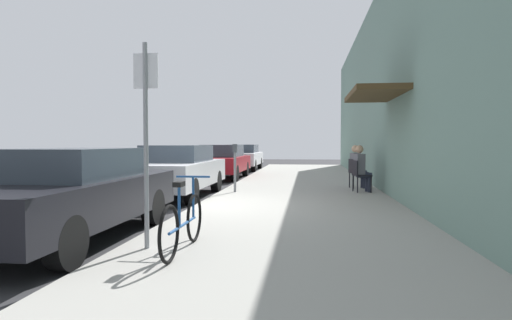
# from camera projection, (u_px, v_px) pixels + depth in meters

# --- Properties ---
(ground_plane) EXTENTS (60.00, 60.00, 0.00)m
(ground_plane) POSITION_uv_depth(u_px,v_px,m) (194.00, 211.00, 9.04)
(ground_plane) COLOR #2D2D30
(sidewalk_slab) EXTENTS (4.50, 32.00, 0.12)m
(sidewalk_slab) POSITION_uv_depth(u_px,v_px,m) (300.00, 198.00, 10.75)
(sidewalk_slab) COLOR #9E9B93
(sidewalk_slab) RESTS_ON ground_plane
(building_facade) EXTENTS (1.40, 32.00, 6.06)m
(building_facade) POSITION_uv_depth(u_px,v_px,m) (398.00, 80.00, 10.34)
(building_facade) COLOR gray
(building_facade) RESTS_ON ground_plane
(parked_car_0) EXTENTS (1.80, 4.40, 1.38)m
(parked_car_0) POSITION_uv_depth(u_px,v_px,m) (69.00, 193.00, 6.26)
(parked_car_0) COLOR black
(parked_car_0) RESTS_ON ground_plane
(parked_car_1) EXTENTS (1.80, 4.40, 1.41)m
(parked_car_1) POSITION_uv_depth(u_px,v_px,m) (177.00, 170.00, 11.44)
(parked_car_1) COLOR #B7B7BC
(parked_car_1) RESTS_ON ground_plane
(parked_car_2) EXTENTS (1.80, 4.40, 1.40)m
(parked_car_2) POSITION_uv_depth(u_px,v_px,m) (222.00, 161.00, 17.44)
(parked_car_2) COLOR maroon
(parked_car_2) RESTS_ON ground_plane
(parked_car_3) EXTENTS (1.80, 4.40, 1.40)m
(parked_car_3) POSITION_uv_depth(u_px,v_px,m) (243.00, 157.00, 23.02)
(parked_car_3) COLOR silver
(parked_car_3) RESTS_ON ground_plane
(parking_meter) EXTENTS (0.12, 0.10, 1.32)m
(parking_meter) POSITION_uv_depth(u_px,v_px,m) (235.00, 164.00, 11.54)
(parking_meter) COLOR slate
(parking_meter) RESTS_ON sidewalk_slab
(street_sign) EXTENTS (0.32, 0.06, 2.60)m
(street_sign) POSITION_uv_depth(u_px,v_px,m) (146.00, 129.00, 5.30)
(street_sign) COLOR gray
(street_sign) RESTS_ON sidewalk_slab
(bicycle_0) EXTENTS (0.46, 1.71, 0.90)m
(bicycle_0) POSITION_uv_depth(u_px,v_px,m) (183.00, 222.00, 5.18)
(bicycle_0) COLOR black
(bicycle_0) RESTS_ON sidewalk_slab
(cafe_chair_0) EXTENTS (0.52, 0.52, 0.87)m
(cafe_chair_0) POSITION_uv_depth(u_px,v_px,m) (359.00, 174.00, 11.54)
(cafe_chair_0) COLOR black
(cafe_chair_0) RESTS_ON sidewalk_slab
(seated_patron_0) EXTENTS (0.49, 0.43, 1.29)m
(seated_patron_0) POSITION_uv_depth(u_px,v_px,m) (361.00, 167.00, 11.54)
(seated_patron_0) COLOR #232838
(seated_patron_0) RESTS_ON sidewalk_slab
(cafe_chair_1) EXTENTS (0.52, 0.52, 0.87)m
(cafe_chair_1) POSITION_uv_depth(u_px,v_px,m) (355.00, 171.00, 12.53)
(cafe_chair_1) COLOR black
(cafe_chair_1) RESTS_ON sidewalk_slab
(seated_patron_1) EXTENTS (0.48, 0.43, 1.29)m
(seated_patron_1) POSITION_uv_depth(u_px,v_px,m) (357.00, 165.00, 12.53)
(seated_patron_1) COLOR #232838
(seated_patron_1) RESTS_ON sidewalk_slab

